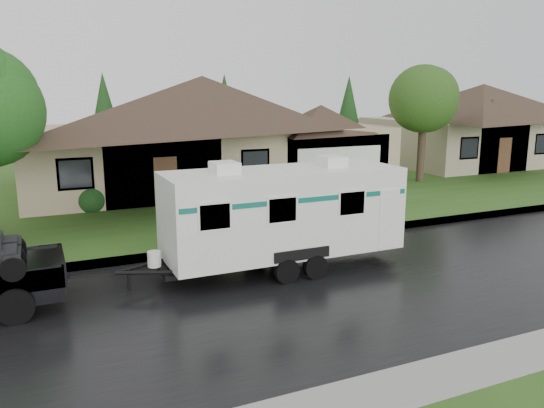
{
  "coord_description": "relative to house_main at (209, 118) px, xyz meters",
  "views": [
    {
      "loc": [
        -6.25,
        -13.19,
        4.97
      ],
      "look_at": [
        0.58,
        2.0,
        1.42
      ],
      "focal_mm": 35.0,
      "sensor_mm": 36.0,
      "label": 1
    }
  ],
  "objects": [
    {
      "name": "ground",
      "position": [
        -2.29,
        -13.84,
        -3.59
      ],
      "size": [
        140.0,
        140.0,
        0.0
      ],
      "primitive_type": "plane",
      "color": "#2B541A",
      "rests_on": "ground"
    },
    {
      "name": "road",
      "position": [
        -2.29,
        -15.84,
        -3.59
      ],
      "size": [
        140.0,
        8.0,
        0.01
      ],
      "primitive_type": "cube",
      "color": "black",
      "rests_on": "ground"
    },
    {
      "name": "curb",
      "position": [
        -2.29,
        -11.59,
        -3.52
      ],
      "size": [
        140.0,
        0.5,
        0.15
      ],
      "primitive_type": "cube",
      "color": "gray",
      "rests_on": "ground"
    },
    {
      "name": "lawn",
      "position": [
        -2.29,
        1.16,
        -3.52
      ],
      "size": [
        140.0,
        26.0,
        0.15
      ],
      "primitive_type": "cube",
      "color": "#2B541A",
      "rests_on": "ground"
    },
    {
      "name": "house_main",
      "position": [
        0.0,
        0.0,
        0.0
      ],
      "size": [
        19.44,
        10.8,
        6.9
      ],
      "color": "tan",
      "rests_on": "lawn"
    },
    {
      "name": "house_neighbor",
      "position": [
        19.97,
        0.5,
        -0.27
      ],
      "size": [
        15.12,
        9.72,
        6.45
      ],
      "color": "tan",
      "rests_on": "lawn"
    },
    {
      "name": "tree_right_green",
      "position": [
        10.57,
        -4.24,
        0.85
      ],
      "size": [
        3.73,
        3.73,
        6.18
      ],
      "color": "#382B1E",
      "rests_on": "lawn"
    },
    {
      "name": "shrub_row",
      "position": [
        -0.29,
        -4.54,
        -2.94
      ],
      "size": [
        13.6,
        1.0,
        1.0
      ],
      "color": "#143814",
      "rests_on": "lawn"
    },
    {
      "name": "travel_trailer",
      "position": [
        -2.32,
        -13.96,
        -1.92
      ],
      "size": [
        7.04,
        2.47,
        3.16
      ],
      "color": "white",
      "rests_on": "ground"
    }
  ]
}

